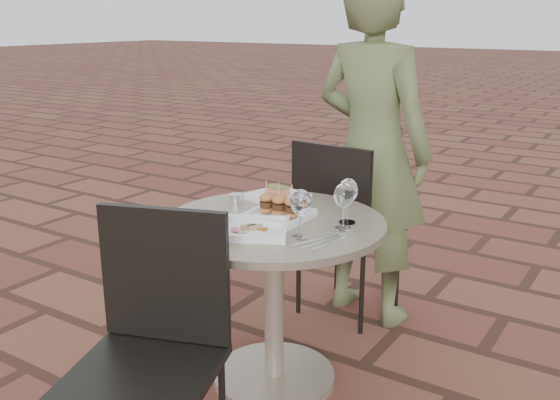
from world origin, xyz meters
The scene contains 12 objects.
cafe_table centered at (-0.27, 0.11, 0.48)m, with size 0.90×0.90×0.73m.
chair_far centered at (-0.33, 0.80, 0.55)m, with size 0.47×0.47×0.93m.
chair_near centered at (-0.28, -0.59, 0.55)m, with size 0.56×0.56×0.93m.
diner centered at (-0.23, 0.93, 0.87)m, with size 0.64×0.42×1.75m, color #4D5830.
plate_salmon centered at (-0.43, 0.36, 0.75)m, with size 0.26×0.26×0.06m.
plate_sliders centered at (-0.27, 0.14, 0.76)m, with size 0.24×0.24×0.15m.
plate_tuna centered at (-0.26, -0.05, 0.75)m, with size 0.34×0.34×0.03m.
wine_glass_right centered at (-0.08, -0.01, 0.86)m, with size 0.08×0.08×0.18m.
wine_glass_mid centered at (-0.01, 0.24, 0.86)m, with size 0.08×0.08×0.18m.
wine_glass_far centered at (0.00, 0.17, 0.86)m, with size 0.08×0.08×0.18m.
steel_ramekin centered at (-0.55, 0.21, 0.75)m, with size 0.06×0.06×0.04m, color silver.
cutlery_set centered at (0.02, -0.01, 0.73)m, with size 0.10×0.23×0.00m, color silver, non-canonical shape.
Camera 1 is at (1.04, -1.87, 1.51)m, focal length 40.00 mm.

